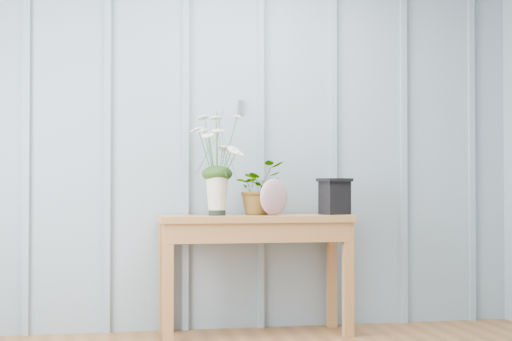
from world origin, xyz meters
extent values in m
cube|color=#879CAA|center=(0.00, 2.25, 1.25)|extent=(4.00, 0.01, 2.50)
cube|color=#A6A7AB|center=(0.11, 2.23, 1.45)|extent=(0.03, 0.01, 0.10)
cube|color=#8398A7|center=(-1.25, 2.23, 1.25)|extent=(0.04, 0.03, 2.50)
cube|color=#8398A7|center=(-0.75, 2.23, 1.25)|extent=(0.04, 0.03, 2.50)
cube|color=#8398A7|center=(-0.25, 2.23, 1.25)|extent=(0.04, 0.03, 2.50)
cube|color=#8398A7|center=(0.25, 2.23, 1.25)|extent=(0.04, 0.03, 2.50)
cube|color=#8398A7|center=(0.75, 2.23, 1.25)|extent=(0.04, 0.03, 2.50)
cube|color=#8398A7|center=(1.25, 2.23, 1.25)|extent=(0.04, 0.03, 2.50)
cube|color=#8398A7|center=(1.75, 2.23, 1.25)|extent=(0.04, 0.03, 2.50)
cube|color=#9A6635|center=(0.16, 1.99, 0.73)|extent=(1.20, 0.45, 0.04)
cube|color=#9A6635|center=(0.16, 1.99, 0.65)|extent=(1.13, 0.42, 0.12)
cube|color=#9A6635|center=(-0.39, 1.81, 0.35)|extent=(0.06, 0.06, 0.71)
cube|color=#9A6635|center=(0.72, 1.81, 0.35)|extent=(0.06, 0.06, 0.71)
cube|color=#9A6635|center=(-0.39, 2.17, 0.35)|extent=(0.06, 0.06, 0.71)
cube|color=#9A6635|center=(0.72, 2.17, 0.35)|extent=(0.06, 0.06, 0.71)
cylinder|color=black|center=(-0.08, 1.99, 0.78)|extent=(0.11, 0.11, 0.07)
cone|color=beige|center=(-0.08, 1.99, 0.89)|extent=(0.17, 0.17, 0.25)
ellipsoid|color=#15360F|center=(-0.08, 1.99, 1.01)|extent=(0.19, 0.16, 0.10)
imported|color=#15360F|center=(0.20, 2.06, 0.92)|extent=(0.40, 0.39, 0.34)
ellipsoid|color=#844667|center=(0.28, 1.94, 0.86)|extent=(0.23, 0.18, 0.23)
cube|color=black|center=(0.69, 2.02, 0.86)|extent=(0.20, 0.18, 0.21)
cube|color=black|center=(0.69, 2.02, 0.97)|extent=(0.23, 0.21, 0.02)
camera|label=1|loc=(-0.75, -2.85, 0.93)|focal=55.00mm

